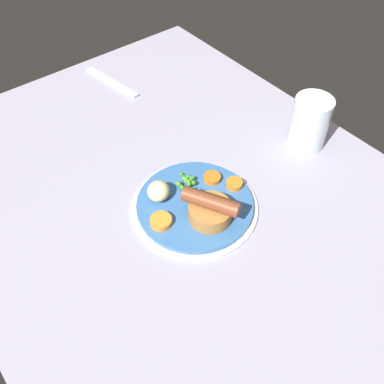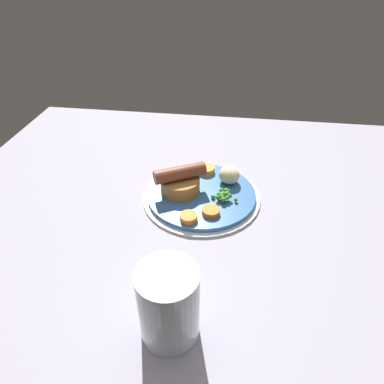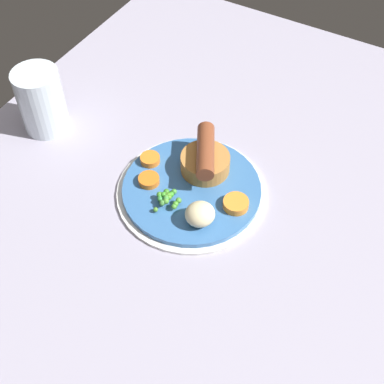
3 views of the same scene
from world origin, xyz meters
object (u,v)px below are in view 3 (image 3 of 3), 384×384
Objects in this scene: sausage_pudding at (205,159)px; carrot_slice_1 at (150,159)px; pea_pile at (167,198)px; potato_chunk_0 at (200,214)px; carrot_slice_0 at (150,179)px; carrot_slice_3 at (236,204)px; drinking_glass at (41,101)px; dinner_plate at (190,190)px.

sausage_pudding reaches higher than carrot_slice_1.
potato_chunk_0 is at bearing -96.01° from pea_pile.
sausage_pudding is 3.11× the size of carrot_slice_0.
carrot_slice_1 is at bearing 32.24° from carrot_slice_0.
potato_chunk_0 is at bearing -117.01° from carrot_slice_1.
sausage_pudding is 9.11cm from carrot_slice_0.
carrot_slice_0 is at bearing 98.79° from carrot_slice_3.
carrot_slice_0 is 14.09cm from carrot_slice_3.
carrot_slice_3 reaches higher than carrot_slice_1.
carrot_slice_0 is 1.04× the size of carrot_slice_1.
pea_pile is (-8.84, 1.61, -1.26)cm from sausage_pudding.
carrot_slice_3 is (-4.32, -7.76, -1.69)cm from sausage_pudding.
pea_pile is at bearing -117.54° from carrot_slice_0.
drinking_glass is (2.96, 23.26, 3.74)cm from carrot_slice_0.
dinner_plate is 5.09cm from pea_pile.
drinking_glass is at bearing 88.44° from dinner_plate.
sausage_pudding is at bearing 25.30° from potato_chunk_0.
carrot_slice_0 is (-2.17, 5.89, 1.35)cm from dinner_plate.
sausage_pudding reaches higher than dinner_plate.
potato_chunk_0 reaches higher than carrot_slice_3.
potato_chunk_0 is 11.14cm from carrot_slice_0.
sausage_pudding reaches higher than carrot_slice_0.
dinner_plate is 4.38× the size of pea_pile.
carrot_slice_0 is 0.29× the size of drinking_glass.
pea_pile is 1.69× the size of carrot_slice_1.
pea_pile is 28.51cm from drinking_glass.
sausage_pudding is 3.25× the size of carrot_slice_1.
potato_chunk_0 reaches higher than pea_pile.
carrot_slice_1 reaches higher than dinner_plate.
sausage_pudding is at bearing 60.92° from carrot_slice_3.
drinking_glass reaches higher than potato_chunk_0.
dinner_plate is at bearing 89.91° from carrot_slice_3.
pea_pile reaches higher than carrot_slice_1.
potato_chunk_0 is 1.33× the size of carrot_slice_0.
carrot_slice_3 is at bearing -90.09° from dinner_plate.
dinner_plate is at bearing -16.37° from pea_pile.
drinking_glass is (-0.59, 21.02, 3.72)cm from carrot_slice_1.
sausage_pudding reaches higher than potato_chunk_0.
dinner_plate is at bearing -69.81° from carrot_slice_0.
potato_chunk_0 is 6.23cm from carrot_slice_3.
sausage_pudding is 9.07cm from carrot_slice_1.
sausage_pudding reaches higher than pea_pile.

